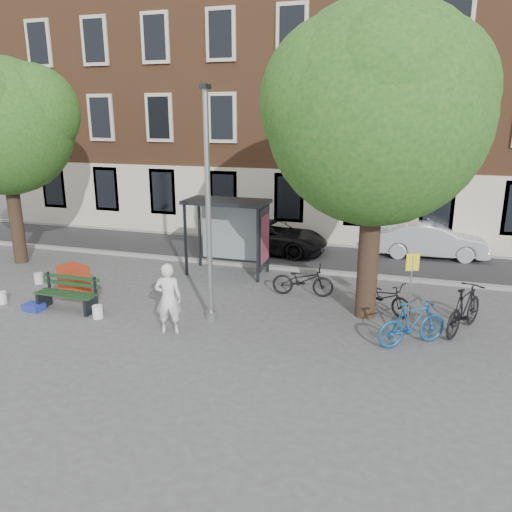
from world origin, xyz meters
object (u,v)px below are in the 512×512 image
object	(u,v)px
bike_d	(464,309)
bike_c	(384,296)
painter	(168,298)
lamppost	(209,219)
notice_sign	(412,274)
bench	(68,295)
red_stand	(74,280)
bike_a	(303,280)
car_dark	(271,236)
bike_b	(413,323)
car_silver	(431,240)
bus_shelter	(239,220)

from	to	relation	value
bike_d	bike_c	bearing A→B (deg)	4.43
painter	bike_d	xyz separation A→B (m)	(7.18, 2.26, -0.30)
lamppost	notice_sign	bearing A→B (deg)	11.59
bench	red_stand	bearing A→B (deg)	120.41
bike_a	car_dark	size ratio (longest dim) A/B	0.41
red_stand	bike_d	bearing A→B (deg)	2.38
bike_a	car_dark	world-z (taller)	car_dark
bike_b	painter	bearing A→B (deg)	63.76
painter	red_stand	size ratio (longest dim) A/B	2.06
bike_a	red_stand	distance (m)	7.14
bike_a	bike_b	distance (m)	4.19
bike_d	red_stand	bearing A→B (deg)	28.17
car_silver	red_stand	world-z (taller)	car_silver
bike_a	red_stand	size ratio (longest dim) A/B	2.10
bench	car_silver	bearing A→B (deg)	42.06
bench	bike_d	distance (m)	10.80
bike_a	bike_d	xyz separation A→B (m)	(4.50, -1.45, 0.13)
red_stand	painter	bearing A→B (deg)	-23.06
lamppost	bike_a	bearing A→B (deg)	52.27
bench	car_dark	xyz separation A→B (m)	(3.82, 7.89, 0.20)
bike_b	bike_c	world-z (taller)	bike_b
lamppost	bus_shelter	xyz separation A→B (m)	(-0.61, 4.11, -0.87)
bench	notice_sign	bearing A→B (deg)	10.18
painter	red_stand	bearing A→B (deg)	-40.76
car_silver	red_stand	xyz separation A→B (m)	(-10.75, -7.74, -0.24)
bike_b	car_silver	size ratio (longest dim) A/B	0.45
bike_b	bike_d	distance (m)	1.73
bike_d	lamppost	bearing A→B (deg)	35.66
bus_shelter	bike_c	size ratio (longest dim) A/B	1.62
bus_shelter	notice_sign	distance (m)	6.53
bike_c	red_stand	size ratio (longest dim) A/B	1.96
bench	bike_d	bearing A→B (deg)	9.35
painter	bike_d	distance (m)	7.53
car_dark	red_stand	size ratio (longest dim) A/B	5.10
bike_a	bus_shelter	bearing A→B (deg)	54.21
bike_b	notice_sign	size ratio (longest dim) A/B	0.94
lamppost	bike_c	distance (m)	5.39
bike_a	bike_c	xyz separation A→B (m)	(2.46, -0.66, -0.03)
car_dark	lamppost	bearing A→B (deg)	-172.18
car_silver	red_stand	size ratio (longest dim) A/B	4.64
bike_d	bike_b	bearing A→B (deg)	69.37
car_silver	notice_sign	bearing A→B (deg)	170.63
car_silver	bus_shelter	bearing A→B (deg)	119.87
bench	red_stand	size ratio (longest dim) A/B	2.05
lamppost	car_dark	distance (m)	7.64
lamppost	painter	size ratio (longest dim) A/B	3.30
car_dark	car_silver	distance (m)	6.32
bike_c	notice_sign	bearing A→B (deg)	-110.85
car_dark	red_stand	distance (m)	8.06
car_silver	car_dark	bearing A→B (deg)	96.17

